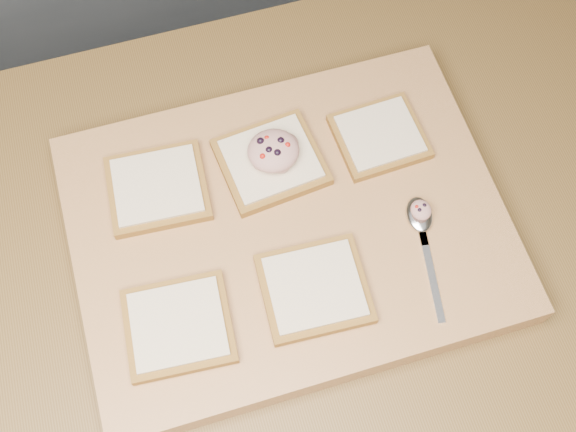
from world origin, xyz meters
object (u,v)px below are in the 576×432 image
bread_far_center (271,161)px  tuna_salad_dollop (273,151)px  spoon (421,223)px  cutting_board (288,228)px

bread_far_center → tuna_salad_dollop: 0.03m
tuna_salad_dollop → spoon: tuna_salad_dollop is taller
bread_far_center → tuna_salad_dollop: (0.00, 0.00, 0.03)m
bread_far_center → spoon: size_ratio=0.83×
cutting_board → tuna_salad_dollop: size_ratio=8.13×
bread_far_center → spoon: (0.16, -0.14, -0.00)m
tuna_salad_dollop → bread_far_center: bearing=-169.0°
bread_far_center → spoon: bearing=-41.2°
bread_far_center → tuna_salad_dollop: size_ratio=2.08×
tuna_salad_dollop → spoon: 0.21m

